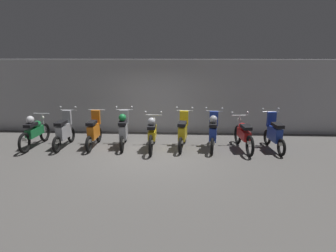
# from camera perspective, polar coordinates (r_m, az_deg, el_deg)

# --- Properties ---
(ground_plane) EXTENTS (80.00, 80.00, 0.00)m
(ground_plane) POSITION_cam_1_polar(r_m,az_deg,el_deg) (9.23, -3.33, -5.53)
(ground_plane) COLOR #565451
(back_wall) EXTENTS (16.00, 0.30, 2.81)m
(back_wall) POSITION_cam_1_polar(r_m,az_deg,el_deg) (11.64, -1.97, 5.65)
(back_wall) COLOR #ADADB2
(back_wall) RESTS_ON ground
(motorbike_slot_0) EXTENTS (0.56, 1.95, 1.08)m
(motorbike_slot_0) POSITION_cam_1_polar(r_m,az_deg,el_deg) (10.81, -23.99, -0.93)
(motorbike_slot_0) COLOR black
(motorbike_slot_0) RESTS_ON ground
(motorbike_slot_1) EXTENTS (0.59, 1.68, 1.29)m
(motorbike_slot_1) POSITION_cam_1_polar(r_m,az_deg,el_deg) (10.44, -19.11, -0.97)
(motorbike_slot_1) COLOR black
(motorbike_slot_1) RESTS_ON ground
(motorbike_slot_2) EXTENTS (0.56, 1.68, 1.18)m
(motorbike_slot_2) POSITION_cam_1_polar(r_m,az_deg,el_deg) (10.18, -13.88, -0.98)
(motorbike_slot_2) COLOR black
(motorbike_slot_2) RESTS_ON ground
(motorbike_slot_3) EXTENTS (0.59, 1.68, 1.29)m
(motorbike_slot_3) POSITION_cam_1_polar(r_m,az_deg,el_deg) (9.99, -8.46, -0.75)
(motorbike_slot_3) COLOR black
(motorbike_slot_3) RESTS_ON ground
(motorbike_slot_4) EXTENTS (0.59, 1.95, 1.15)m
(motorbike_slot_4) POSITION_cam_1_polar(r_m,az_deg,el_deg) (9.64, -3.00, -1.39)
(motorbike_slot_4) COLOR black
(motorbike_slot_4) RESTS_ON ground
(motorbike_slot_5) EXTENTS (0.59, 1.68, 1.29)m
(motorbike_slot_5) POSITION_cam_1_polar(r_m,az_deg,el_deg) (9.77, 2.83, -1.18)
(motorbike_slot_5) COLOR black
(motorbike_slot_5) RESTS_ON ground
(motorbike_slot_6) EXTENTS (0.59, 1.68, 1.29)m
(motorbike_slot_6) POSITION_cam_1_polar(r_m,az_deg,el_deg) (9.75, 8.56, -1.10)
(motorbike_slot_6) COLOR black
(motorbike_slot_6) RESTS_ON ground
(motorbike_slot_7) EXTENTS (0.59, 1.95, 1.15)m
(motorbike_slot_7) POSITION_cam_1_polar(r_m,az_deg,el_deg) (9.89, 14.15, -1.62)
(motorbike_slot_7) COLOR black
(motorbike_slot_7) RESTS_ON ground
(motorbike_slot_8) EXTENTS (0.59, 1.68, 1.29)m
(motorbike_slot_8) POSITION_cam_1_polar(r_m,az_deg,el_deg) (10.15, 19.51, -1.40)
(motorbike_slot_8) COLOR black
(motorbike_slot_8) RESTS_ON ground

